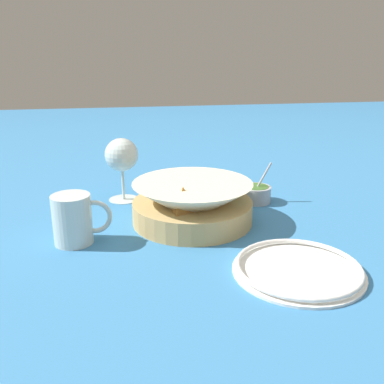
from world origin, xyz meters
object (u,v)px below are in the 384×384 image
side_plate (298,268)px  food_basket (192,205)px  sauce_cup (256,193)px  beer_mug (74,221)px  wine_glass (122,157)px

side_plate → food_basket: bearing=118.3°
food_basket → side_plate: food_basket is taller
sauce_cup → side_plate: sauce_cup is taller
food_basket → side_plate: bearing=-61.7°
side_plate → beer_mug: bearing=153.5°
beer_mug → side_plate: beer_mug is taller
food_basket → beer_mug: size_ratio=2.29×
side_plate → wine_glass: bearing=123.1°
wine_glass → beer_mug: (-0.10, -0.23, -0.06)m
sauce_cup → side_plate: 0.35m
beer_mug → food_basket: bearing=14.9°
wine_glass → food_basket: bearing=-50.7°
food_basket → side_plate: size_ratio=1.17×
food_basket → beer_mug: bearing=-165.1°
wine_glass → side_plate: bearing=-56.9°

